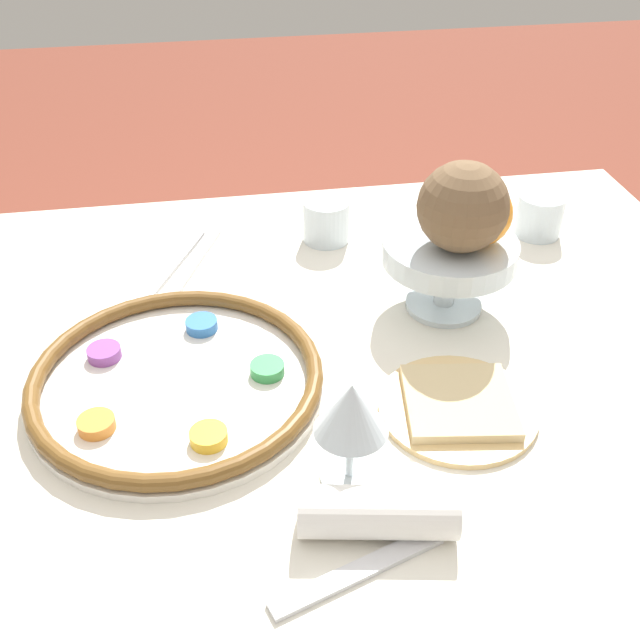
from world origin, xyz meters
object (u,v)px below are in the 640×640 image
object	(u,v)px
cup_mid	(326,220)
fruit_stand	(449,257)
wine_glass	(351,412)
orange_fruit	(480,214)
cup_near	(539,215)
seder_plate	(177,380)
coconut	(463,207)
bread_plate	(458,406)
napkin_roll	(378,512)

from	to	relation	value
cup_mid	fruit_stand	bearing A→B (deg)	-58.82
wine_glass	cup_mid	distance (m)	0.50
wine_glass	cup_mid	xyz separation A→B (m)	(0.06, 0.49, -0.06)
fruit_stand	cup_mid	bearing A→B (deg)	121.18
orange_fruit	cup_near	world-z (taller)	orange_fruit
seder_plate	coconut	xyz separation A→B (m)	(0.37, 0.10, 0.15)
orange_fruit	bread_plate	world-z (taller)	orange_fruit
bread_plate	cup_mid	xyz separation A→B (m)	(-0.08, 0.42, 0.03)
napkin_roll	cup_mid	xyz separation A→B (m)	(0.05, 0.56, 0.01)
fruit_stand	coconut	world-z (taller)	coconut
bread_plate	cup_mid	bearing A→B (deg)	101.23
fruit_stand	cup_mid	world-z (taller)	fruit_stand
orange_fruit	bread_plate	xyz separation A→B (m)	(-0.08, -0.20, -0.14)
coconut	wine_glass	bearing A→B (deg)	-125.88
seder_plate	wine_glass	xyz separation A→B (m)	(0.18, -0.17, 0.08)
wine_glass	cup_near	bearing A→B (deg)	49.08
seder_plate	coconut	world-z (taller)	coconut
cup_near	cup_mid	xyz separation A→B (m)	(-0.33, 0.04, 0.00)
seder_plate	orange_fruit	size ratio (longest dim) A/B	4.20
fruit_stand	napkin_roll	world-z (taller)	fruit_stand
coconut	cup_near	size ratio (longest dim) A/B	1.56
seder_plate	wine_glass	size ratio (longest dim) A/B	2.75
fruit_stand	cup_near	size ratio (longest dim) A/B	2.42
wine_glass	cup_near	xyz separation A→B (m)	(0.40, 0.46, -0.06)
fruit_stand	cup_near	world-z (taller)	fruit_stand
fruit_stand	wine_glass	bearing A→B (deg)	-123.66
wine_glass	cup_mid	size ratio (longest dim) A/B	1.72
seder_plate	bread_plate	world-z (taller)	seder_plate
bread_plate	napkin_roll	xyz separation A→B (m)	(-0.13, -0.15, 0.02)
fruit_stand	seder_plate	bearing A→B (deg)	-162.59
fruit_stand	bread_plate	xyz separation A→B (m)	(-0.05, -0.20, -0.07)
cup_near	wine_glass	bearing A→B (deg)	-130.92
seder_plate	coconut	bearing A→B (deg)	14.81
wine_glass	coconut	bearing A→B (deg)	54.12
wine_glass	bread_plate	world-z (taller)	wine_glass
seder_plate	cup_mid	size ratio (longest dim) A/B	4.73
coconut	bread_plate	bearing A→B (deg)	-104.68
coconut	napkin_roll	size ratio (longest dim) A/B	0.72
seder_plate	coconut	size ratio (longest dim) A/B	3.04
cup_near	fruit_stand	bearing A→B (deg)	-140.08
seder_plate	cup_near	world-z (taller)	cup_near
seder_plate	orange_fruit	xyz separation A→B (m)	(0.39, 0.11, 0.13)
wine_glass	bread_plate	xyz separation A→B (m)	(0.14, 0.08, -0.08)
orange_fruit	coconut	size ratio (longest dim) A/B	0.72
seder_plate	fruit_stand	bearing A→B (deg)	17.41
wine_glass	napkin_roll	bearing A→B (deg)	-79.34
cup_mid	cup_near	bearing A→B (deg)	-6.36
napkin_roll	cup_mid	world-z (taller)	cup_mid
fruit_stand	orange_fruit	bearing A→B (deg)	-15.51
napkin_roll	orange_fruit	bearing A→B (deg)	59.21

